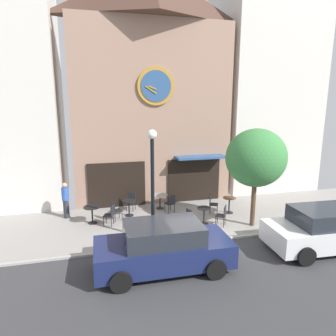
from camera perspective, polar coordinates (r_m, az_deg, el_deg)
ground_plane at (r=11.21m, az=8.48°, el=-15.82°), size 24.22×11.73×0.13m
clock_building at (r=16.33m, az=-3.16°, el=15.39°), size 8.22×3.38×11.81m
neighbor_building_right at (r=20.21m, az=17.32°, el=14.09°), size 5.64×4.75×12.11m
street_lamp at (r=11.33m, az=-2.93°, el=-3.38°), size 0.36×0.36×4.28m
street_tree at (r=13.03m, az=16.33°, el=1.81°), size 2.57×2.31×4.20m
cafe_table_near_curb at (r=13.78m, az=-14.17°, el=-7.96°), size 0.73×0.73×0.77m
cafe_table_near_door at (r=14.35m, az=-7.39°, el=-7.03°), size 0.64×0.64×0.75m
cafe_table_rightmost at (r=15.16m, az=-1.53°, el=-5.77°), size 0.78×0.78×0.72m
cafe_table_leftmost at (r=13.38m, az=6.84°, el=-8.55°), size 0.60×0.60×0.76m
cafe_table_center_right at (r=14.88m, az=11.51°, el=-6.47°), size 0.62×0.62×0.77m
cafe_chair_near_lamp at (r=13.33m, az=10.29°, el=-8.58°), size 0.56×0.56×0.90m
cafe_chair_near_tree at (r=14.60m, az=0.51°, el=-6.50°), size 0.51×0.51×0.90m
cafe_chair_curbside at (r=13.90m, az=-9.97°, el=-7.67°), size 0.50×0.50×0.90m
cafe_chair_facing_wall at (r=12.81m, az=4.35°, el=-9.29°), size 0.51×0.51×0.90m
cafe_chair_corner at (r=14.69m, az=8.34°, el=-6.52°), size 0.53×0.53×0.90m
cafe_chair_outer at (r=13.40m, az=-10.87°, el=-8.50°), size 0.52×0.52×0.90m
cafe_chair_right_end at (r=15.11m, az=-6.97°, el=-5.94°), size 0.54×0.54×0.90m
pedestrian_blue at (r=14.66m, az=-18.80°, el=-5.73°), size 0.43×0.43×1.67m
parked_car_navy at (r=9.85m, az=-0.89°, el=-14.72°), size 4.33×2.08×1.55m
parked_car_white at (r=12.49m, az=27.79°, el=-10.18°), size 4.39×2.20×1.55m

